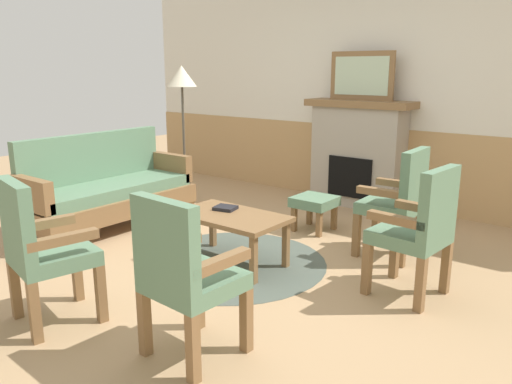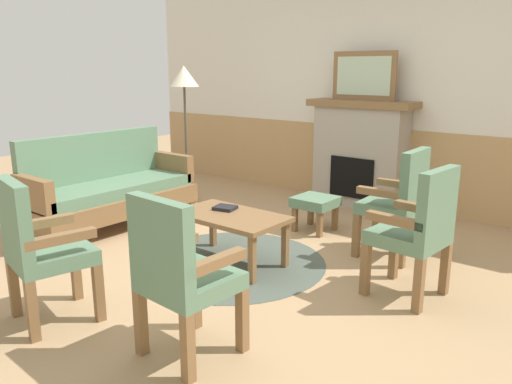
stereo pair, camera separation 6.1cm
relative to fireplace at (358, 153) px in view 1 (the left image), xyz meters
name	(u,v)px [view 1 (the left image)]	position (x,y,z in m)	size (l,w,h in m)	color
ground_plane	(232,260)	(0.00, -2.35, -0.65)	(14.00, 14.00, 0.00)	tan
wall_back	(370,97)	(0.00, 0.25, 0.66)	(7.20, 0.14, 2.70)	silver
fireplace	(358,153)	(0.00, 0.00, 0.00)	(1.30, 0.44, 1.28)	#A39989
framed_picture	(362,76)	(0.00, 0.00, 0.91)	(0.80, 0.04, 0.56)	brown
couch	(108,190)	(-1.65, -2.41, -0.26)	(0.70, 1.80, 0.98)	brown
coffee_table	(231,220)	(0.04, -2.40, -0.27)	(0.96, 0.56, 0.44)	brown
round_rug	(231,262)	(0.04, -2.40, -0.65)	(1.65, 1.65, 0.01)	#4C564C
book_on_table	(225,208)	(-0.09, -2.32, -0.20)	(0.18, 0.15, 0.03)	black
footstool	(315,204)	(0.13, -1.18, -0.37)	(0.40, 0.40, 0.36)	brown
armchair_near_fireplace	(419,227)	(1.54, -2.06, -0.11)	(0.52, 0.52, 0.98)	brown
armchair_by_window_left	(398,198)	(1.09, -1.37, -0.11)	(0.49, 0.49, 0.98)	brown
armchair_front_left	(184,271)	(0.80, -3.67, -0.11)	(0.51, 0.51, 0.98)	brown
armchair_front_center	(41,246)	(-0.22, -3.95, -0.11)	(0.57, 0.57, 0.98)	brown
floor_lamp_by_couch	(182,85)	(-1.82, -1.14, 0.80)	(0.36, 0.36, 1.68)	#332D28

